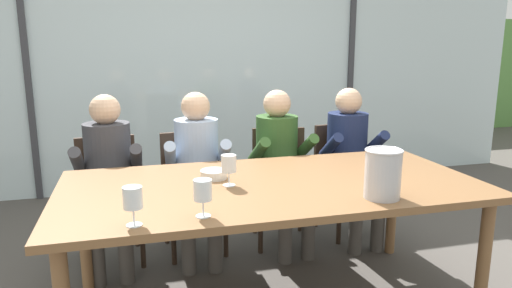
# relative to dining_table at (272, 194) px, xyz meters

# --- Properties ---
(ground) EXTENTS (14.00, 14.00, 0.00)m
(ground) POSITION_rel_dining_table_xyz_m (0.00, 1.00, -0.70)
(ground) COLOR #4C4742
(window_glass_panel) EXTENTS (7.55, 0.03, 2.60)m
(window_glass_panel) POSITION_rel_dining_table_xyz_m (0.00, 2.52, 0.60)
(window_glass_panel) COLOR silver
(window_glass_panel) RESTS_ON ground
(window_mullion_left) EXTENTS (0.06, 0.06, 2.60)m
(window_mullion_left) POSITION_rel_dining_table_xyz_m (-1.70, 2.50, 0.60)
(window_mullion_left) COLOR #38383D
(window_mullion_left) RESTS_ON ground
(window_mullion_right) EXTENTS (0.06, 0.06, 2.60)m
(window_mullion_right) POSITION_rel_dining_table_xyz_m (1.70, 2.50, 0.60)
(window_mullion_right) COLOR #38383D
(window_mullion_right) RESTS_ON ground
(hillside_vineyard) EXTENTS (13.55, 2.40, 1.97)m
(hillside_vineyard) POSITION_rel_dining_table_xyz_m (0.00, 5.89, 0.28)
(hillside_vineyard) COLOR #568942
(hillside_vineyard) RESTS_ON ground
(dining_table) EXTENTS (2.35, 1.13, 0.77)m
(dining_table) POSITION_rel_dining_table_xyz_m (0.00, 0.00, 0.00)
(dining_table) COLOR brown
(dining_table) RESTS_ON ground
(chair_near_curtain) EXTENTS (0.48, 0.48, 0.88)m
(chair_near_curtain) POSITION_rel_dining_table_xyz_m (-0.94, 0.96, -0.19)
(chair_near_curtain) COLOR #332319
(chair_near_curtain) RESTS_ON ground
(chair_left_of_center) EXTENTS (0.47, 0.47, 0.88)m
(chair_left_of_center) POSITION_rel_dining_table_xyz_m (-0.34, 0.98, -0.19)
(chair_left_of_center) COLOR #332319
(chair_left_of_center) RESTS_ON ground
(chair_center) EXTENTS (0.50, 0.50, 0.88)m
(chair_center) POSITION_rel_dining_table_xyz_m (0.36, 0.96, -0.19)
(chair_center) COLOR #332319
(chair_center) RESTS_ON ground
(chair_right_of_center) EXTENTS (0.48, 0.48, 0.88)m
(chair_right_of_center) POSITION_rel_dining_table_xyz_m (0.93, 1.01, -0.19)
(chair_right_of_center) COLOR #332319
(chair_right_of_center) RESTS_ON ground
(person_charcoal_jacket) EXTENTS (0.46, 0.61, 1.20)m
(person_charcoal_jacket) POSITION_rel_dining_table_xyz_m (-0.92, 0.84, -0.02)
(person_charcoal_jacket) COLOR #38383D
(person_charcoal_jacket) RESTS_ON ground
(person_pale_blue_shirt) EXTENTS (0.49, 0.63, 1.20)m
(person_pale_blue_shirt) POSITION_rel_dining_table_xyz_m (-0.31, 0.84, -0.02)
(person_pale_blue_shirt) COLOR #9EB2D1
(person_pale_blue_shirt) RESTS_ON ground
(person_olive_shirt) EXTENTS (0.48, 0.63, 1.20)m
(person_olive_shirt) POSITION_rel_dining_table_xyz_m (0.32, 0.84, -0.02)
(person_olive_shirt) COLOR #2D5123
(person_olive_shirt) RESTS_ON ground
(person_navy_polo) EXTENTS (0.47, 0.61, 1.20)m
(person_navy_polo) POSITION_rel_dining_table_xyz_m (0.91, 0.84, -0.02)
(person_navy_polo) COLOR #192347
(person_navy_polo) RESTS_ON ground
(ice_bucket_primary) EXTENTS (0.19, 0.19, 0.25)m
(ice_bucket_primary) POSITION_rel_dining_table_xyz_m (0.46, -0.40, 0.20)
(ice_bucket_primary) COLOR #B7B7BC
(ice_bucket_primary) RESTS_ON dining_table
(tasting_bowl) EXTENTS (0.16, 0.16, 0.05)m
(tasting_bowl) POSITION_rel_dining_table_xyz_m (-0.30, 0.17, 0.09)
(tasting_bowl) COLOR silver
(tasting_bowl) RESTS_ON dining_table
(wine_glass_by_left_taster) EXTENTS (0.08, 0.08, 0.17)m
(wine_glass_by_left_taster) POSITION_rel_dining_table_xyz_m (-0.25, 0.01, 0.18)
(wine_glass_by_left_taster) COLOR silver
(wine_glass_by_left_taster) RESTS_ON dining_table
(wine_glass_near_bucket) EXTENTS (0.08, 0.08, 0.17)m
(wine_glass_near_bucket) POSITION_rel_dining_table_xyz_m (-0.76, -0.45, 0.18)
(wine_glass_near_bucket) COLOR silver
(wine_glass_near_bucket) RESTS_ON dining_table
(wine_glass_center_pour) EXTENTS (0.08, 0.08, 0.17)m
(wine_glass_center_pour) POSITION_rel_dining_table_xyz_m (-0.46, -0.42, 0.18)
(wine_glass_center_pour) COLOR silver
(wine_glass_center_pour) RESTS_ON dining_table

